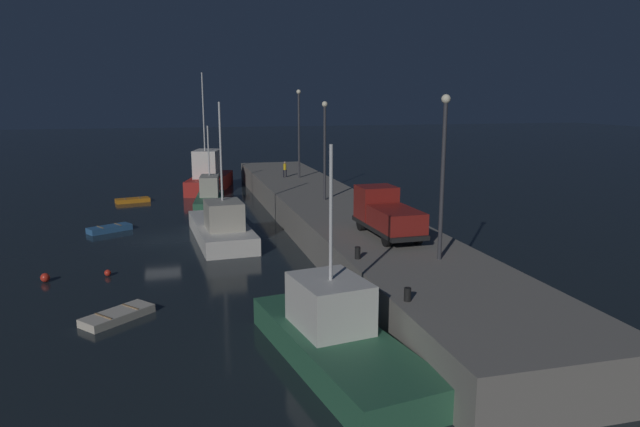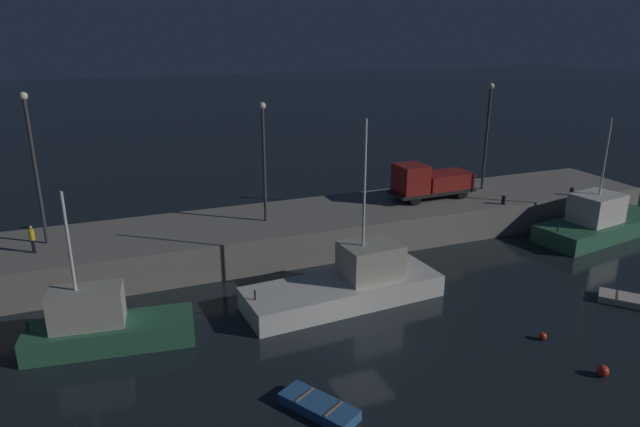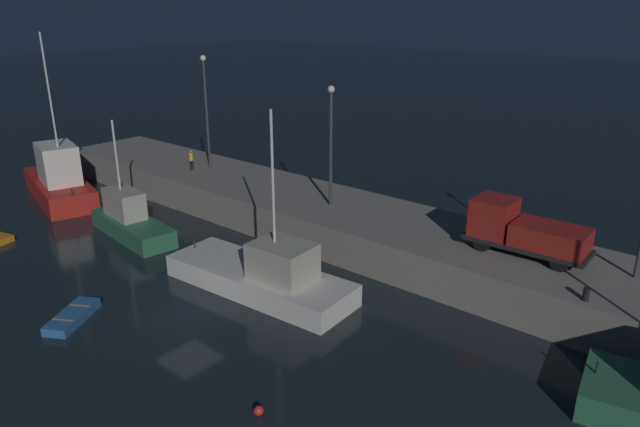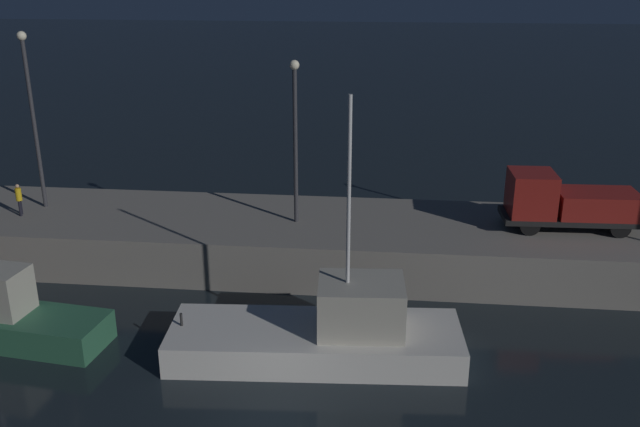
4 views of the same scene
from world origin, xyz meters
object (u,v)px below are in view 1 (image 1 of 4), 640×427
(lamp_post_west, at_px, (299,127))
(lamp_post_east, at_px, (325,143))
(dinghy_orange_near, at_px, (109,229))
(bollard_west, at_px, (358,253))
(lamp_post_central, at_px, (443,165))
(utility_truck, at_px, (386,214))
(mooring_buoy_near, at_px, (108,273))
(mooring_buoy_mid, at_px, (45,278))
(fishing_trawler_green, at_px, (210,197))
(fishing_boat_blue, at_px, (336,337))
(dinghy_red_small, at_px, (133,200))
(fishing_trawler_red, at_px, (209,177))
(rowboat_white_mid, at_px, (117,316))
(bollard_central, at_px, (407,294))
(fishing_boat_white, at_px, (222,227))
(dockworker, at_px, (285,168))

(lamp_post_west, relative_size, lamp_post_east, 1.14)
(dinghy_orange_near, height_order, bollard_west, bollard_west)
(lamp_post_east, relative_size, lamp_post_central, 0.95)
(utility_truck, bearing_deg, lamp_post_west, 178.97)
(mooring_buoy_near, bearing_deg, mooring_buoy_mid, -85.33)
(lamp_post_east, bearing_deg, lamp_post_central, 3.72)
(fishing_trawler_green, height_order, bollard_west, fishing_trawler_green)
(fishing_boat_blue, distance_m, mooring_buoy_mid, 18.61)
(dinghy_red_small, bearing_deg, lamp_post_west, 81.19)
(fishing_trawler_green, xyz_separation_m, utility_truck, (22.47, 8.56, 2.44))
(fishing_trawler_red, height_order, mooring_buoy_mid, fishing_trawler_red)
(lamp_post_west, bearing_deg, rowboat_white_mid, -27.41)
(fishing_trawler_red, bearing_deg, lamp_post_west, 46.48)
(mooring_buoy_mid, bearing_deg, rowboat_white_mid, 32.64)
(dinghy_orange_near, bearing_deg, fishing_trawler_red, 154.19)
(dinghy_red_small, relative_size, bollard_central, 6.19)
(fishing_trawler_red, distance_m, mooring_buoy_mid, 31.95)
(fishing_boat_white, relative_size, lamp_post_west, 1.27)
(fishing_boat_white, relative_size, mooring_buoy_mid, 21.59)
(fishing_boat_blue, relative_size, lamp_post_east, 1.44)
(mooring_buoy_mid, distance_m, bollard_west, 17.48)
(lamp_post_west, bearing_deg, dinghy_orange_near, -59.39)
(lamp_post_west, xyz_separation_m, bollard_central, (35.50, -3.52, -4.69))
(lamp_post_west, distance_m, dockworker, 4.32)
(rowboat_white_mid, distance_m, utility_truck, 15.33)
(rowboat_white_mid, bearing_deg, bollard_central, 59.76)
(dinghy_orange_near, bearing_deg, mooring_buoy_mid, -10.59)
(rowboat_white_mid, xyz_separation_m, bollard_central, (6.66, 11.43, 2.29))
(lamp_post_central, bearing_deg, dinghy_red_small, -153.47)
(dinghy_orange_near, distance_m, dinghy_red_small, 12.61)
(rowboat_white_mid, relative_size, utility_truck, 0.54)
(utility_truck, relative_size, bollard_west, 10.30)
(dinghy_orange_near, distance_m, lamp_post_east, 17.67)
(rowboat_white_mid, relative_size, dinghy_red_small, 0.99)
(mooring_buoy_near, bearing_deg, bollard_central, 42.45)
(dinghy_orange_near, bearing_deg, dockworker, 124.14)
(fishing_boat_blue, xyz_separation_m, utility_truck, (-10.33, 5.94, 2.47))
(mooring_buoy_mid, relative_size, dockworker, 0.32)
(fishing_trawler_red, distance_m, rowboat_white_mid, 37.37)
(fishing_trawler_green, relative_size, bollard_central, 14.15)
(bollard_west, bearing_deg, fishing_trawler_green, -168.39)
(fishing_trawler_red, height_order, fishing_trawler_green, fishing_trawler_red)
(dinghy_red_small, distance_m, bollard_west, 34.27)
(lamp_post_west, height_order, dockworker, lamp_post_west)
(rowboat_white_mid, bearing_deg, fishing_trawler_green, 167.21)
(utility_truck, bearing_deg, fishing_trawler_green, -159.14)
(rowboat_white_mid, height_order, lamp_post_west, lamp_post_west)
(dinghy_orange_near, bearing_deg, lamp_post_central, 40.55)
(bollard_central, bearing_deg, utility_truck, 163.49)
(bollard_central, bearing_deg, mooring_buoy_mid, -130.42)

